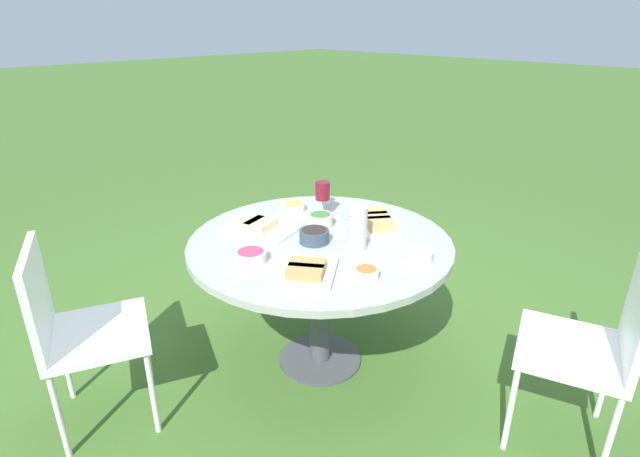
% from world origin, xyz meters
% --- Properties ---
extents(ground_plane, '(40.00, 40.00, 0.00)m').
position_xyz_m(ground_plane, '(0.00, 0.00, 0.00)').
color(ground_plane, '#446B2B').
extents(dining_table, '(1.30, 1.30, 0.72)m').
position_xyz_m(dining_table, '(0.00, 0.00, 0.63)').
color(dining_table, '#4C4C51').
rests_on(dining_table, ground_plane).
extents(chair_near_left, '(0.56, 0.57, 0.89)m').
position_xyz_m(chair_near_left, '(1.05, -0.45, 0.52)').
color(chair_near_left, white).
rests_on(chair_near_left, ground_plane).
extents(chair_near_right, '(0.55, 0.54, 0.89)m').
position_xyz_m(chair_near_right, '(-0.41, 1.19, 0.52)').
color(chair_near_right, white).
rests_on(chair_near_right, ground_plane).
extents(water_pitcher, '(0.10, 0.09, 0.20)m').
position_xyz_m(water_pitcher, '(-0.07, 0.18, 0.83)').
color(water_pitcher, silver).
rests_on(water_pitcher, dining_table).
extents(wine_glass, '(0.08, 0.08, 0.19)m').
position_xyz_m(wine_glass, '(-0.24, -0.22, 0.86)').
color(wine_glass, silver).
rests_on(wine_glass, dining_table).
extents(platter_bread_main, '(0.36, 0.35, 0.06)m').
position_xyz_m(platter_bread_main, '(0.30, 0.22, 0.75)').
color(platter_bread_main, white).
rests_on(platter_bread_main, dining_table).
extents(platter_charcuterie, '(0.29, 0.39, 0.06)m').
position_xyz_m(platter_charcuterie, '(0.15, -0.30, 0.75)').
color(platter_charcuterie, white).
rests_on(platter_charcuterie, dining_table).
extents(platter_sandwich_side, '(0.32, 0.34, 0.07)m').
position_xyz_m(platter_sandwich_side, '(-0.31, 0.11, 0.76)').
color(platter_sandwich_side, white).
rests_on(platter_sandwich_side, dining_table).
extents(bowl_fries, '(0.13, 0.13, 0.04)m').
position_xyz_m(bowl_fries, '(-0.18, -0.39, 0.75)').
color(bowl_fries, white).
rests_on(bowl_fries, dining_table).
extents(bowl_salad, '(0.13, 0.13, 0.06)m').
position_xyz_m(bowl_salad, '(-0.13, -0.13, 0.76)').
color(bowl_salad, beige).
rests_on(bowl_salad, dining_table).
extents(bowl_olives, '(0.15, 0.15, 0.07)m').
position_xyz_m(bowl_olives, '(0.04, 0.00, 0.76)').
color(bowl_olives, '#334256').
rests_on(bowl_olives, dining_table).
extents(bowl_dip_red, '(0.14, 0.14, 0.05)m').
position_xyz_m(bowl_dip_red, '(0.38, -0.06, 0.75)').
color(bowl_dip_red, beige).
rests_on(bowl_dip_red, dining_table).
extents(bowl_dip_cream, '(0.11, 0.11, 0.05)m').
position_xyz_m(bowl_dip_cream, '(-0.16, 0.48, 0.75)').
color(bowl_dip_cream, beige).
rests_on(bowl_dip_cream, dining_table).
extents(bowl_roasted_veg, '(0.11, 0.11, 0.05)m').
position_xyz_m(bowl_roasted_veg, '(0.14, 0.41, 0.75)').
color(bowl_roasted_veg, white).
rests_on(bowl_roasted_veg, dining_table).
extents(cup_water_near, '(0.07, 0.07, 0.10)m').
position_xyz_m(cup_water_near, '(-0.37, -0.33, 0.78)').
color(cup_water_near, silver).
rests_on(cup_water_near, dining_table).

